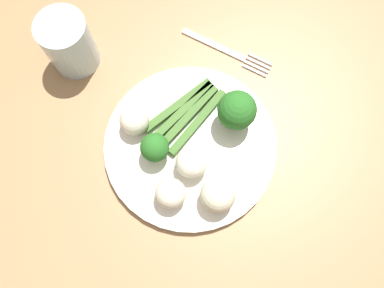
{
  "coord_description": "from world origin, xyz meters",
  "views": [
    {
      "loc": [
        0.11,
        0.06,
        1.34
      ],
      "look_at": [
        -0.06,
        0.0,
        0.77
      ],
      "focal_mm": 36.34,
      "sensor_mm": 36.0,
      "label": 1
    }
  ],
  "objects_px": {
    "dining_table": "(180,190)",
    "cauliflower_mid": "(218,195)",
    "cauliflower_back": "(192,162)",
    "plate": "(192,146)",
    "cauliflower_left": "(173,194)",
    "broccoli_front": "(155,148)",
    "asparagus_bundle": "(186,114)",
    "cauliflower_front_left": "(134,121)",
    "water_glass": "(69,44)",
    "broccoli_outer_edge": "(237,110)",
    "fork": "(227,51)"
  },
  "relations": [
    {
      "from": "asparagus_bundle",
      "to": "broccoli_outer_edge",
      "type": "xyz_separation_m",
      "value": [
        -0.02,
        0.07,
        0.04
      ]
    },
    {
      "from": "fork",
      "to": "broccoli_front",
      "type": "bearing_deg",
      "value": -93.64
    },
    {
      "from": "plate",
      "to": "cauliflower_back",
      "type": "height_order",
      "value": "cauliflower_back"
    },
    {
      "from": "dining_table",
      "to": "cauliflower_mid",
      "type": "bearing_deg",
      "value": 80.91
    },
    {
      "from": "cauliflower_mid",
      "to": "cauliflower_left",
      "type": "height_order",
      "value": "cauliflower_mid"
    },
    {
      "from": "cauliflower_back",
      "to": "cauliflower_mid",
      "type": "bearing_deg",
      "value": 56.19
    },
    {
      "from": "broccoli_front",
      "to": "dining_table",
      "type": "bearing_deg",
      "value": 59.82
    },
    {
      "from": "cauliflower_mid",
      "to": "cauliflower_front_left",
      "type": "xyz_separation_m",
      "value": [
        -0.07,
        -0.15,
        -0.0
      ]
    },
    {
      "from": "asparagus_bundle",
      "to": "fork",
      "type": "bearing_deg",
      "value": -166.48
    },
    {
      "from": "plate",
      "to": "dining_table",
      "type": "bearing_deg",
      "value": -3.19
    },
    {
      "from": "plate",
      "to": "water_glass",
      "type": "bearing_deg",
      "value": -109.79
    },
    {
      "from": "dining_table",
      "to": "plate",
      "type": "xyz_separation_m",
      "value": [
        -0.06,
        0.0,
        0.1
      ]
    },
    {
      "from": "dining_table",
      "to": "fork",
      "type": "height_order",
      "value": "fork"
    },
    {
      "from": "cauliflower_left",
      "to": "cauliflower_back",
      "type": "bearing_deg",
      "value": 168.96
    },
    {
      "from": "asparagus_bundle",
      "to": "broccoli_front",
      "type": "bearing_deg",
      "value": 7.09
    },
    {
      "from": "water_glass",
      "to": "cauliflower_left",
      "type": "bearing_deg",
      "value": 54.21
    },
    {
      "from": "broccoli_outer_edge",
      "to": "fork",
      "type": "relative_size",
      "value": 0.44
    },
    {
      "from": "cauliflower_back",
      "to": "fork",
      "type": "bearing_deg",
      "value": -177.36
    },
    {
      "from": "cauliflower_left",
      "to": "fork",
      "type": "bearing_deg",
      "value": 179.89
    },
    {
      "from": "cauliflower_front_left",
      "to": "water_glass",
      "type": "relative_size",
      "value": 0.46
    },
    {
      "from": "cauliflower_left",
      "to": "dining_table",
      "type": "bearing_deg",
      "value": -173.65
    },
    {
      "from": "broccoli_front",
      "to": "broccoli_outer_edge",
      "type": "xyz_separation_m",
      "value": [
        -0.09,
        0.1,
        0.01
      ]
    },
    {
      "from": "dining_table",
      "to": "cauliflower_mid",
      "type": "height_order",
      "value": "cauliflower_mid"
    },
    {
      "from": "broccoli_front",
      "to": "cauliflower_back",
      "type": "distance_m",
      "value": 0.06
    },
    {
      "from": "cauliflower_back",
      "to": "fork",
      "type": "xyz_separation_m",
      "value": [
        -0.21,
        -0.01,
        -0.04
      ]
    },
    {
      "from": "water_glass",
      "to": "cauliflower_mid",
      "type": "bearing_deg",
      "value": 63.05
    },
    {
      "from": "plate",
      "to": "broccoli_front",
      "type": "height_order",
      "value": "broccoli_front"
    },
    {
      "from": "cauliflower_front_left",
      "to": "fork",
      "type": "height_order",
      "value": "cauliflower_front_left"
    },
    {
      "from": "water_glass",
      "to": "dining_table",
      "type": "bearing_deg",
      "value": 58.82
    },
    {
      "from": "broccoli_outer_edge",
      "to": "cauliflower_left",
      "type": "height_order",
      "value": "broccoli_outer_edge"
    },
    {
      "from": "dining_table",
      "to": "water_glass",
      "type": "xyz_separation_m",
      "value": [
        -0.14,
        -0.23,
        0.14
      ]
    },
    {
      "from": "cauliflower_left",
      "to": "asparagus_bundle",
      "type": "bearing_deg",
      "value": -168.98
    },
    {
      "from": "dining_table",
      "to": "fork",
      "type": "distance_m",
      "value": 0.26
    },
    {
      "from": "cauliflower_mid",
      "to": "fork",
      "type": "height_order",
      "value": "cauliflower_mid"
    },
    {
      "from": "cauliflower_left",
      "to": "broccoli_outer_edge",
      "type": "bearing_deg",
      "value": 161.27
    },
    {
      "from": "broccoli_front",
      "to": "water_glass",
      "type": "distance_m",
      "value": 0.22
    },
    {
      "from": "plate",
      "to": "broccoli_front",
      "type": "distance_m",
      "value": 0.07
    },
    {
      "from": "asparagus_bundle",
      "to": "broccoli_outer_edge",
      "type": "distance_m",
      "value": 0.08
    },
    {
      "from": "plate",
      "to": "cauliflower_left",
      "type": "relative_size",
      "value": 5.93
    },
    {
      "from": "plate",
      "to": "broccoli_front",
      "type": "relative_size",
      "value": 5.06
    },
    {
      "from": "dining_table",
      "to": "plate",
      "type": "bearing_deg",
      "value": 176.81
    },
    {
      "from": "cauliflower_mid",
      "to": "fork",
      "type": "bearing_deg",
      "value": -166.2
    },
    {
      "from": "broccoli_front",
      "to": "cauliflower_left",
      "type": "relative_size",
      "value": 1.17
    },
    {
      "from": "broccoli_outer_edge",
      "to": "cauliflower_back",
      "type": "bearing_deg",
      "value": -22.88
    },
    {
      "from": "cauliflower_back",
      "to": "cauliflower_front_left",
      "type": "bearing_deg",
      "value": -107.82
    },
    {
      "from": "broccoli_front",
      "to": "cauliflower_back",
      "type": "height_order",
      "value": "broccoli_front"
    },
    {
      "from": "fork",
      "to": "asparagus_bundle",
      "type": "bearing_deg",
      "value": -91.37
    },
    {
      "from": "plate",
      "to": "cauliflower_back",
      "type": "bearing_deg",
      "value": 18.14
    },
    {
      "from": "cauliflower_front_left",
      "to": "dining_table",
      "type": "bearing_deg",
      "value": 57.58
    },
    {
      "from": "plate",
      "to": "water_glass",
      "type": "distance_m",
      "value": 0.25
    }
  ]
}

